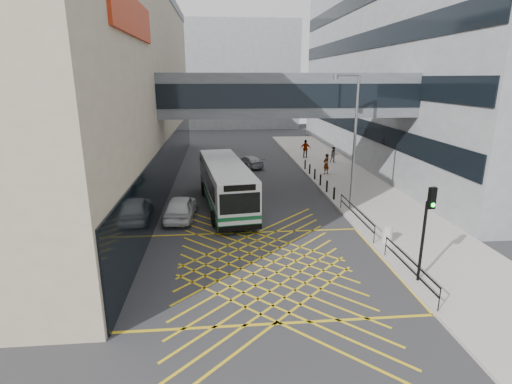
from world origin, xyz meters
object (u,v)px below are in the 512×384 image
object	(u,v)px
car_white	(181,207)
litter_bin	(387,234)
car_dark	(217,170)
traffic_light	(427,221)
pedestrian_b	(334,155)
pedestrian_a	(326,164)
bus	(225,183)
car_silver	(249,161)
pedestrian_c	(306,149)
street_lamp	(353,135)

from	to	relation	value
car_white	litter_bin	size ratio (longest dim) A/B	5.21
car_dark	litter_bin	distance (m)	18.56
traffic_light	pedestrian_b	size ratio (longest dim) A/B	2.64
car_white	pedestrian_a	bearing A→B (deg)	-135.60
litter_bin	pedestrian_b	size ratio (longest dim) A/B	0.57
car_dark	car_white	bearing A→B (deg)	92.18
traffic_light	pedestrian_a	size ratio (longest dim) A/B	2.30
bus	traffic_light	size ratio (longest dim) A/B	2.65
car_silver	traffic_light	bearing A→B (deg)	80.66
bus	pedestrian_b	xyz separation A→B (m)	(11.45, 13.18, -0.69)
car_white	traffic_light	xyz separation A→B (m)	(11.08, -9.59, 2.18)
bus	car_white	xyz separation A→B (m)	(-2.89, -2.22, -0.90)
bus	pedestrian_c	xyz separation A→B (m)	(9.08, 16.02, -0.52)
pedestrian_b	pedestrian_c	size ratio (longest dim) A/B	0.82
bus	car_white	distance (m)	3.75
bus	car_silver	distance (m)	12.78
bus	car_white	world-z (taller)	bus
car_silver	pedestrian_c	xyz separation A→B (m)	(6.48, 3.55, 0.53)
car_dark	pedestrian_c	world-z (taller)	pedestrian_c
car_silver	litter_bin	size ratio (longest dim) A/B	4.33
car_silver	car_white	bearing A→B (deg)	47.19
pedestrian_c	litter_bin	bearing A→B (deg)	108.71
bus	street_lamp	distance (m)	9.08
litter_bin	pedestrian_c	bearing A→B (deg)	88.63
car_dark	pedestrian_c	distance (m)	12.18
car_dark	street_lamp	world-z (taller)	street_lamp
bus	pedestrian_c	distance (m)	18.42
car_white	street_lamp	world-z (taller)	street_lamp
traffic_light	litter_bin	world-z (taller)	traffic_light
bus	car_dark	xyz separation A→B (m)	(-0.60, 8.65, -1.00)
bus	traffic_light	bearing A→B (deg)	-62.57
car_dark	pedestrian_b	bearing A→B (deg)	-145.33
bus	pedestrian_a	bearing A→B (deg)	34.08
pedestrian_b	pedestrian_c	distance (m)	3.70
traffic_light	pedestrian_a	distance (m)	20.14
car_silver	pedestrian_c	size ratio (longest dim) A/B	2.02
street_lamp	pedestrian_a	bearing A→B (deg)	65.56
litter_bin	car_dark	bearing A→B (deg)	119.43
pedestrian_b	litter_bin	bearing A→B (deg)	-98.67
pedestrian_a	pedestrian_c	xyz separation A→B (m)	(-0.24, 7.80, 0.05)
pedestrian_a	pedestrian_b	distance (m)	5.40
traffic_light	pedestrian_c	world-z (taller)	traffic_light
car_dark	litter_bin	world-z (taller)	car_dark
pedestrian_a	car_silver	bearing A→B (deg)	-64.80
car_white	pedestrian_c	world-z (taller)	pedestrian_c
car_white	car_dark	world-z (taller)	car_white
car_dark	street_lamp	bearing A→B (deg)	144.79
street_lamp	pedestrian_c	world-z (taller)	street_lamp
car_dark	litter_bin	xyz separation A→B (m)	(9.12, -16.16, -0.04)
pedestrian_b	car_dark	bearing A→B (deg)	-160.02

